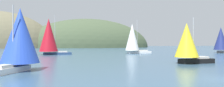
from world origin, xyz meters
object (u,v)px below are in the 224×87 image
at_px(sailboat_yellow_sail, 188,42).
at_px(sailboat_white_mainsail, 133,38).
at_px(sailboat_blue_spinnaker, 20,37).
at_px(sailboat_navy_sail, 221,39).
at_px(sailboat_crimson_sail, 49,36).

bearing_deg(sailboat_yellow_sail, sailboat_white_mainsail, 86.30).
bearing_deg(sailboat_blue_spinnaker, sailboat_navy_sail, 29.71).
xyz_separation_m(sailboat_navy_sail, sailboat_blue_spinnaker, (-56.55, -32.27, -0.47)).
xyz_separation_m(sailboat_white_mainsail, sailboat_blue_spinnaker, (-27.17, -36.24, -0.74)).
xyz_separation_m(sailboat_white_mainsail, sailboat_crimson_sail, (-25.34, -0.88, 0.50)).
distance_m(sailboat_blue_spinnaker, sailboat_yellow_sail, 25.21).
relative_size(sailboat_white_mainsail, sailboat_yellow_sail, 1.41).
bearing_deg(sailboat_white_mainsail, sailboat_yellow_sail, -93.70).
relative_size(sailboat_crimson_sail, sailboat_yellow_sail, 1.48).
relative_size(sailboat_crimson_sail, sailboat_blue_spinnaker, 1.43).
height_order(sailboat_blue_spinnaker, sailboat_yellow_sail, sailboat_blue_spinnaker).
relative_size(sailboat_navy_sail, sailboat_blue_spinnaker, 1.14).
bearing_deg(sailboat_navy_sail, sailboat_blue_spinnaker, -150.29).
bearing_deg(sailboat_yellow_sail, sailboat_blue_spinnaker, -173.10).
distance_m(sailboat_crimson_sail, sailboat_navy_sail, 54.81).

